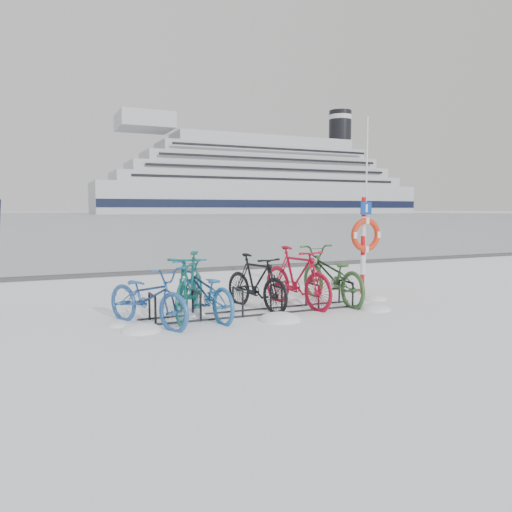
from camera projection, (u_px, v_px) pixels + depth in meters
The scene contains 13 objects.
ground at pixel (257, 313), 8.54m from camera, with size 900.00×900.00×0.00m, color white.
ice_sheet at pixel (48, 215), 149.72m from camera, with size 400.00×298.00×0.02m, color #A7B4BD.
quay_edge at pixel (172, 271), 13.91m from camera, with size 400.00×0.25×0.10m, color #3F3F42.
bike_rack at pixel (257, 303), 8.52m from camera, with size 4.00×0.48×0.46m.
lifebuoy_station at pixel (365, 235), 10.39m from camera, with size 0.71×0.22×3.68m.
cruise_ferry at pixel (262, 184), 217.09m from camera, with size 143.71×27.09×47.22m.
bike_0 at pixel (148, 294), 7.62m from camera, with size 0.64×1.83×0.96m, color #28579F.
bike_1 at pixel (190, 284), 8.20m from camera, with size 0.52×1.84×1.11m, color #115853.
bike_2 at pixel (204, 289), 8.14m from camera, with size 0.64×1.83×0.96m, color #1F61A0.
bike_3 at pixel (256, 280), 8.90m from camera, with size 0.48×1.69×1.02m, color black.
bike_4 at pixel (297, 275), 9.12m from camera, with size 0.53×1.88×1.13m, color #B50D29.
bike_5 at pixel (331, 273), 9.55m from camera, with size 0.73×2.10×1.10m, color #2D5528.
snow_drifts at pixel (268, 315), 8.38m from camera, with size 5.38×1.76×0.24m.
Camera 1 is at (-3.42, -7.69, 1.77)m, focal length 35.00 mm.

